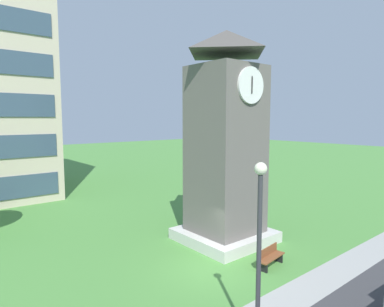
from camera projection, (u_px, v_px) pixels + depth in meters
The scene contains 5 objects.
ground_plane at pixel (210, 269), 15.38m from camera, with size 160.00×160.00×0.00m, color #4C893D.
kerb_strip at pixel (279, 305), 12.43m from camera, with size 120.00×1.60×0.01m, color #9E9E99.
clock_tower at pixel (226, 149), 18.56m from camera, with size 4.60×4.60×11.70m.
park_bench at pixel (270, 257), 15.68m from camera, with size 1.85×0.74×0.88m.
street_lamp at pixel (259, 238), 9.45m from camera, with size 0.36×0.36×5.74m.
Camera 1 is at (-9.99, -10.86, 6.94)m, focal length 31.11 mm.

